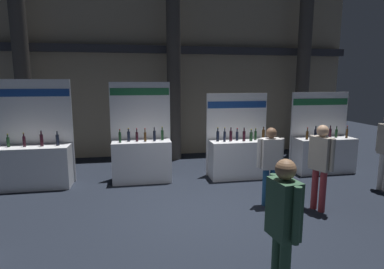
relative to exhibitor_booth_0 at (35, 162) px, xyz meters
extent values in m
plane|color=black|center=(3.62, -2.23, -0.63)|extent=(24.76, 24.76, 0.00)
cube|color=gray|center=(3.62, 2.97, 2.59)|extent=(12.38, 0.25, 6.42)
cube|color=#2D2D33|center=(3.62, 2.67, 2.91)|extent=(12.38, 0.20, 0.24)
cylinder|color=#423D38|center=(-0.82, 2.21, 2.11)|extent=(0.44, 0.44, 5.48)
cylinder|color=#423D38|center=(3.62, 2.21, 2.11)|extent=(0.44, 0.44, 5.48)
cylinder|color=#423D38|center=(8.06, 2.21, 2.11)|extent=(0.44, 0.44, 5.48)
cube|color=white|center=(0.00, -0.05, -0.12)|extent=(1.62, 0.60, 1.00)
cube|color=white|center=(0.00, 0.29, 0.66)|extent=(1.70, 0.04, 2.56)
cube|color=navy|center=(0.00, 0.26, 1.62)|extent=(1.65, 0.01, 0.18)
cylinder|color=#19381E|center=(-0.54, 0.00, 0.49)|extent=(0.07, 0.07, 0.23)
cylinder|color=#19381E|center=(-0.54, 0.00, 0.64)|extent=(0.03, 0.03, 0.07)
cylinder|color=gold|center=(-0.54, 0.00, 0.68)|extent=(0.03, 0.03, 0.02)
cylinder|color=black|center=(-0.19, -0.04, 0.50)|extent=(0.06, 0.06, 0.25)
cylinder|color=black|center=(-0.19, -0.04, 0.66)|extent=(0.03, 0.03, 0.07)
cylinder|color=gold|center=(-0.19, -0.04, 0.70)|extent=(0.03, 0.03, 0.02)
cylinder|color=black|center=(0.19, -0.03, 0.52)|extent=(0.07, 0.07, 0.28)
cylinder|color=black|center=(0.19, -0.03, 0.69)|extent=(0.03, 0.03, 0.07)
cylinder|color=black|center=(0.19, -0.03, 0.74)|extent=(0.03, 0.03, 0.02)
cylinder|color=black|center=(0.54, -0.02, 0.51)|extent=(0.08, 0.08, 0.26)
cylinder|color=black|center=(0.54, -0.02, 0.67)|extent=(0.03, 0.03, 0.07)
cylinder|color=black|center=(0.54, -0.02, 0.72)|extent=(0.03, 0.03, 0.02)
cube|color=white|center=(2.51, -0.01, -0.11)|extent=(1.45, 0.60, 1.04)
cube|color=white|center=(2.51, 0.33, 0.62)|extent=(1.52, 0.04, 2.50)
cube|color=#1E6638|center=(2.51, 0.31, 1.63)|extent=(1.48, 0.01, 0.18)
cylinder|color=#19381E|center=(2.00, -0.10, 0.54)|extent=(0.06, 0.06, 0.25)
cylinder|color=#19381E|center=(2.00, -0.10, 0.70)|extent=(0.03, 0.03, 0.06)
cylinder|color=red|center=(2.00, -0.10, 0.74)|extent=(0.03, 0.03, 0.02)
cylinder|color=black|center=(2.20, 0.01, 0.54)|extent=(0.08, 0.08, 0.25)
cylinder|color=black|center=(2.20, 0.01, 0.69)|extent=(0.03, 0.03, 0.07)
cylinder|color=gold|center=(2.20, 0.01, 0.74)|extent=(0.03, 0.03, 0.02)
cylinder|color=black|center=(2.40, -0.03, 0.53)|extent=(0.06, 0.06, 0.23)
cylinder|color=black|center=(2.40, -0.03, 0.69)|extent=(0.03, 0.03, 0.08)
cylinder|color=red|center=(2.40, -0.03, 0.74)|extent=(0.03, 0.03, 0.02)
cylinder|color=#472D14|center=(2.60, -0.07, 0.53)|extent=(0.06, 0.06, 0.23)
cylinder|color=#472D14|center=(2.60, -0.07, 0.69)|extent=(0.03, 0.03, 0.09)
cylinder|color=red|center=(2.60, -0.07, 0.74)|extent=(0.03, 0.03, 0.02)
cylinder|color=black|center=(2.84, -0.06, 0.54)|extent=(0.07, 0.07, 0.26)
cylinder|color=black|center=(2.84, -0.06, 0.71)|extent=(0.03, 0.03, 0.07)
cylinder|color=black|center=(2.84, -0.06, 0.75)|extent=(0.03, 0.03, 0.02)
cylinder|color=#19381E|center=(3.04, 0.05, 0.54)|extent=(0.07, 0.07, 0.25)
cylinder|color=#19381E|center=(3.04, 0.05, 0.70)|extent=(0.03, 0.03, 0.07)
cylinder|color=gold|center=(3.04, 0.05, 0.75)|extent=(0.03, 0.03, 0.02)
cube|color=white|center=(5.06, -0.14, -0.13)|extent=(1.59, 0.60, 0.99)
cube|color=white|center=(5.06, 0.20, 0.48)|extent=(1.67, 0.04, 2.20)
cube|color=navy|center=(5.06, 0.18, 1.28)|extent=(1.62, 0.01, 0.18)
cylinder|color=black|center=(4.46, -0.10, 0.49)|extent=(0.07, 0.07, 0.26)
cylinder|color=black|center=(4.46, -0.10, 0.66)|extent=(0.03, 0.03, 0.08)
cylinder|color=gold|center=(4.46, -0.10, 0.71)|extent=(0.03, 0.03, 0.02)
cylinder|color=black|center=(4.62, -0.18, 0.49)|extent=(0.06, 0.06, 0.26)
cylinder|color=black|center=(4.62, -0.18, 0.67)|extent=(0.03, 0.03, 0.09)
cylinder|color=gold|center=(4.62, -0.18, 0.72)|extent=(0.03, 0.03, 0.02)
cylinder|color=black|center=(4.79, -0.14, 0.49)|extent=(0.07, 0.07, 0.26)
cylinder|color=black|center=(4.79, -0.14, 0.66)|extent=(0.03, 0.03, 0.08)
cylinder|color=black|center=(4.79, -0.14, 0.71)|extent=(0.03, 0.03, 0.02)
cylinder|color=black|center=(4.98, -0.08, 0.48)|extent=(0.07, 0.07, 0.23)
cylinder|color=black|center=(4.98, -0.08, 0.63)|extent=(0.03, 0.03, 0.08)
cylinder|color=red|center=(4.98, -0.08, 0.68)|extent=(0.03, 0.03, 0.02)
cylinder|color=black|center=(5.13, -0.20, 0.49)|extent=(0.07, 0.07, 0.26)
cylinder|color=black|center=(5.13, -0.20, 0.66)|extent=(0.03, 0.03, 0.08)
cylinder|color=black|center=(5.13, -0.20, 0.70)|extent=(0.03, 0.03, 0.02)
cylinder|color=#19381E|center=(5.32, -0.20, 0.48)|extent=(0.08, 0.08, 0.23)
cylinder|color=#19381E|center=(5.32, -0.20, 0.62)|extent=(0.03, 0.03, 0.06)
cylinder|color=gold|center=(5.32, -0.20, 0.66)|extent=(0.03, 0.03, 0.02)
cylinder|color=#19381E|center=(5.49, -0.08, 0.48)|extent=(0.06, 0.06, 0.23)
cylinder|color=#19381E|center=(5.49, -0.08, 0.63)|extent=(0.03, 0.03, 0.07)
cylinder|color=gold|center=(5.49, -0.08, 0.67)|extent=(0.03, 0.03, 0.02)
cylinder|color=#472D14|center=(5.68, -0.16, 0.50)|extent=(0.08, 0.08, 0.27)
cylinder|color=#472D14|center=(5.68, -0.16, 0.67)|extent=(0.03, 0.03, 0.06)
cylinder|color=black|center=(5.68, -0.16, 0.71)|extent=(0.03, 0.03, 0.02)
cube|color=white|center=(7.51, -0.10, -0.14)|extent=(1.63, 0.60, 0.97)
cube|color=white|center=(7.51, 0.24, 0.48)|extent=(1.71, 0.04, 2.22)
cube|color=#1E6638|center=(7.51, 0.22, 1.32)|extent=(1.66, 0.01, 0.18)
cylinder|color=#472D14|center=(6.92, -0.19, 0.45)|extent=(0.07, 0.07, 0.22)
cylinder|color=#472D14|center=(6.92, -0.19, 0.61)|extent=(0.03, 0.03, 0.09)
cylinder|color=red|center=(6.92, -0.19, 0.66)|extent=(0.03, 0.03, 0.02)
cylinder|color=black|center=(7.16, -0.18, 0.48)|extent=(0.07, 0.07, 0.26)
cylinder|color=black|center=(7.16, -0.18, 0.65)|extent=(0.03, 0.03, 0.08)
cylinder|color=black|center=(7.16, -0.18, 0.69)|extent=(0.03, 0.03, 0.02)
cylinder|color=black|center=(7.39, -0.08, 0.47)|extent=(0.07, 0.07, 0.25)
cylinder|color=black|center=(7.39, -0.08, 0.63)|extent=(0.03, 0.03, 0.06)
cylinder|color=gold|center=(7.39, -0.08, 0.67)|extent=(0.03, 0.03, 0.02)
cylinder|color=black|center=(7.65, -0.11, 0.47)|extent=(0.07, 0.07, 0.26)
cylinder|color=black|center=(7.65, -0.11, 0.64)|extent=(0.03, 0.03, 0.07)
cylinder|color=black|center=(7.65, -0.11, 0.68)|extent=(0.03, 0.03, 0.02)
cylinder|color=#19381E|center=(7.88, -0.05, 0.46)|extent=(0.07, 0.07, 0.23)
cylinder|color=#19381E|center=(7.88, -0.05, 0.61)|extent=(0.03, 0.03, 0.08)
cylinder|color=black|center=(7.88, -0.05, 0.66)|extent=(0.03, 0.03, 0.02)
cylinder|color=#472D14|center=(8.12, -0.17, 0.47)|extent=(0.06, 0.06, 0.25)
cylinder|color=#472D14|center=(8.12, -0.17, 0.63)|extent=(0.03, 0.03, 0.07)
cylinder|color=red|center=(8.12, -0.17, 0.68)|extent=(0.03, 0.03, 0.02)
cylinder|color=navy|center=(5.10, -2.05, -0.24)|extent=(0.12, 0.12, 0.78)
cylinder|color=navy|center=(4.94, -2.05, -0.24)|extent=(0.12, 0.12, 0.78)
cube|color=silver|center=(5.02, -2.05, 0.46)|extent=(0.39, 0.27, 0.61)
sphere|color=brown|center=(5.02, -2.05, 0.88)|extent=(0.21, 0.21, 0.21)
cylinder|color=silver|center=(5.26, -2.06, 0.47)|extent=(0.08, 0.08, 0.58)
cylinder|color=silver|center=(4.79, -2.04, 0.47)|extent=(0.08, 0.08, 0.58)
cylinder|color=maroon|center=(5.84, -2.37, -0.22)|extent=(0.12, 0.12, 0.82)
cylinder|color=maroon|center=(5.90, -2.55, -0.22)|extent=(0.12, 0.12, 0.82)
cube|color=#ADA393|center=(5.87, -2.46, 0.52)|extent=(0.32, 0.44, 0.65)
sphere|color=tan|center=(5.87, -2.46, 0.96)|extent=(0.23, 0.23, 0.23)
cylinder|color=#ADA393|center=(5.79, -2.23, 0.53)|extent=(0.08, 0.08, 0.62)
cylinder|color=#ADA393|center=(5.95, -2.69, 0.53)|extent=(0.08, 0.08, 0.62)
cylinder|color=silver|center=(8.00, -1.63, -0.19)|extent=(0.12, 0.12, 0.86)
cylinder|color=#ADA393|center=(7.95, -1.50, 0.60)|extent=(0.08, 0.08, 0.65)
cylinder|color=#33563D|center=(3.93, -4.70, -0.22)|extent=(0.12, 0.12, 0.82)
cube|color=#33563D|center=(3.94, -4.77, 0.52)|extent=(0.28, 0.39, 0.65)
sphere|color=#8C6647|center=(3.94, -4.77, 0.96)|extent=(0.22, 0.22, 0.22)
cylinder|color=#33563D|center=(3.91, -4.55, 0.53)|extent=(0.08, 0.08, 0.62)
cylinder|color=#33563D|center=(3.97, -5.00, 0.53)|extent=(0.08, 0.08, 0.62)
camera|label=1|loc=(2.39, -7.72, 1.87)|focal=29.03mm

